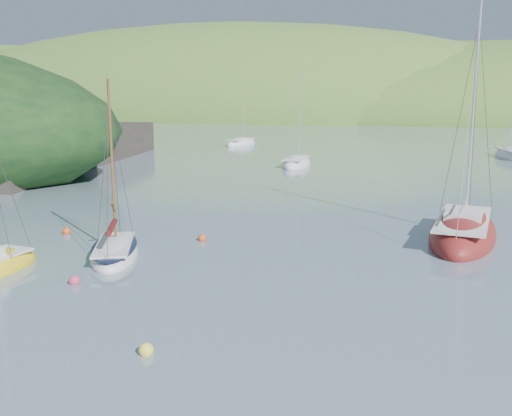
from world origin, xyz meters
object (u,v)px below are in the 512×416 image
(distant_sloop_b, at_px, (512,156))
(distant_sloop_c, at_px, (241,144))
(daysailer_white, at_px, (115,252))
(sloop_red, at_px, (463,234))
(distant_sloop_a, at_px, (296,164))

(distant_sloop_b, xyz_separation_m, distant_sloop_c, (-34.27, 6.76, -0.02))
(daysailer_white, height_order, sloop_red, sloop_red)
(sloop_red, distance_m, distant_sloop_b, 40.43)
(distant_sloop_a, xyz_separation_m, distant_sloop_b, (21.44, 13.89, 0.02))
(daysailer_white, distance_m, distant_sloop_c, 55.87)
(distant_sloop_c, bearing_deg, distant_sloop_a, -47.25)
(distant_sloop_b, bearing_deg, daysailer_white, -126.15)
(distant_sloop_a, bearing_deg, distant_sloop_c, 120.69)
(sloop_red, bearing_deg, distant_sloop_b, 86.80)
(sloop_red, height_order, distant_sloop_b, sloop_red)
(distant_sloop_b, bearing_deg, distant_sloop_c, 157.23)
(distant_sloop_a, relative_size, distant_sloop_b, 0.86)
(distant_sloop_c, bearing_deg, distant_sloop_b, -0.26)
(daysailer_white, xyz_separation_m, distant_sloop_b, (21.77, 47.70, -0.01))
(distant_sloop_b, relative_size, distant_sloop_c, 1.17)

